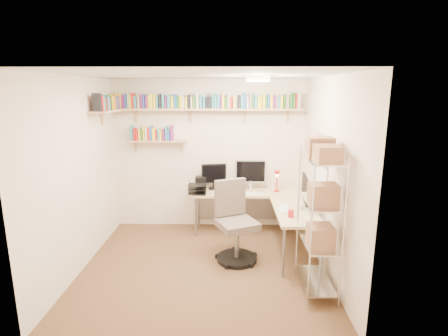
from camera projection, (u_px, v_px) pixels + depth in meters
The scene contains 6 objects.
ground at pixel (204, 266), 4.72m from camera, with size 3.20×3.20×0.00m, color #4F3521.
room_shell at pixel (202, 153), 4.38m from camera, with size 3.24×3.04×2.52m.
wall_shelves at pixel (183, 109), 5.55m from camera, with size 3.12×1.09×0.80m.
corner_desk at pixel (251, 196), 5.51m from camera, with size 1.85×1.81×1.20m.
office_chair at pixel (235, 227), 4.83m from camera, with size 0.65×0.66×1.11m.
wire_rack at pixel (321, 196), 3.84m from camera, with size 0.36×0.73×1.81m.
Camera 1 is at (0.34, -4.31, 2.32)m, focal length 28.00 mm.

